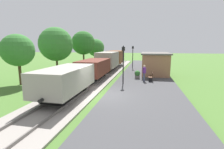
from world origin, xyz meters
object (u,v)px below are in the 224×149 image
object	(u,v)px
tree_trackside_far	(56,44)
potted_planter	(137,74)
station_hut	(155,63)
lamp_post_near	(123,58)
tree_trackside_mid	(18,50)
tree_field_left	(83,43)
bench_near_hut	(151,76)
person_waiting	(144,72)
lamp_post_far	(133,53)
tree_field_distant	(96,48)
freight_train	(103,63)

from	to	relation	value
tree_trackside_far	potted_planter	bearing A→B (deg)	-14.37
station_hut	lamp_post_near	size ratio (longest dim) A/B	1.57
tree_trackside_mid	tree_field_left	bearing A→B (deg)	83.69
tree_field_left	station_hut	bearing A→B (deg)	-24.55
bench_near_hut	potted_planter	distance (m)	1.73
station_hut	tree_trackside_mid	world-z (taller)	tree_trackside_mid
bench_near_hut	person_waiting	size ratio (longest dim) A/B	0.88
person_waiting	tree_trackside_far	distance (m)	13.49
lamp_post_near	tree_trackside_far	xyz separation A→B (m)	(-10.48, 5.97, 1.32)
station_hut	lamp_post_far	bearing A→B (deg)	125.38
tree_trackside_mid	tree_field_distant	bearing A→B (deg)	84.14
lamp_post_near	tree_trackside_far	world-z (taller)	tree_trackside_far
tree_field_distant	station_hut	bearing A→B (deg)	-44.01
lamp_post_near	tree_field_distant	size ratio (longest dim) A/B	0.69
freight_train	lamp_post_near	world-z (taller)	lamp_post_near
freight_train	potted_planter	distance (m)	5.66
station_hut	person_waiting	xyz separation A→B (m)	(-1.30, -4.94, -0.47)
freight_train	potted_planter	bearing A→B (deg)	-32.22
potted_planter	station_hut	bearing A→B (deg)	60.72
station_hut	potted_planter	xyz separation A→B (m)	(-2.06, -3.68, -0.93)
potted_planter	tree_field_distant	xyz separation A→B (m)	(-9.56, 14.91, 2.79)
freight_train	lamp_post_far	world-z (taller)	lamp_post_far
station_hut	tree_field_left	world-z (taller)	tree_field_left
freight_train	potted_planter	size ratio (longest dim) A/B	28.38
potted_planter	lamp_post_near	world-z (taller)	lamp_post_near
lamp_post_near	tree_trackside_far	distance (m)	12.13
tree_trackside_mid	tree_field_distant	xyz separation A→B (m)	(1.97, 19.25, 0.05)
tree_trackside_mid	tree_trackside_far	xyz separation A→B (m)	(-0.16, 7.33, 0.66)
potted_planter	lamp_post_far	size ratio (longest dim) A/B	0.25
lamp_post_far	station_hut	bearing A→B (deg)	-54.62
bench_near_hut	lamp_post_far	world-z (taller)	lamp_post_far
station_hut	person_waiting	size ratio (longest dim) A/B	3.39
freight_train	station_hut	size ratio (longest dim) A/B	4.48
potted_planter	tree_trackside_far	distance (m)	12.54
person_waiting	potted_planter	bearing A→B (deg)	-83.22
tree_field_left	potted_planter	bearing A→B (deg)	-42.55
potted_planter	lamp_post_far	world-z (taller)	lamp_post_far
person_waiting	potted_planter	size ratio (longest dim) A/B	1.87
bench_near_hut	lamp_post_far	bearing A→B (deg)	106.39
freight_train	lamp_post_far	size ratio (longest dim) A/B	7.03
lamp_post_far	tree_field_left	distance (m)	9.00
bench_near_hut	tree_trackside_far	bearing A→B (deg)	163.57
lamp_post_near	person_waiting	bearing A→B (deg)	40.78
person_waiting	lamp_post_far	distance (m)	9.90
potted_planter	tree_field_left	xyz separation A→B (m)	(-10.03, 9.21, 3.67)
tree_trackside_mid	tree_field_left	size ratio (longest dim) A/B	0.78
freight_train	person_waiting	bearing A→B (deg)	-37.68
bench_near_hut	tree_field_left	bearing A→B (deg)	138.76
station_hut	lamp_post_near	distance (m)	7.51
potted_planter	freight_train	bearing A→B (deg)	147.78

